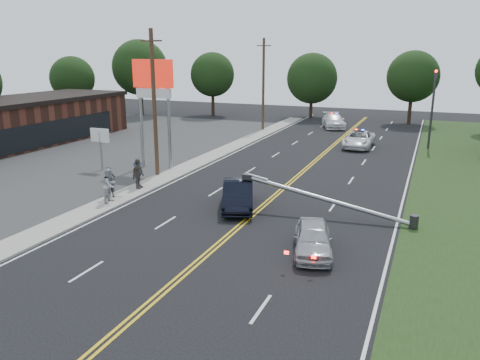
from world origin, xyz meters
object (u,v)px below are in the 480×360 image
at_px(emergency_a, 359,139).
at_px(emergency_b, 334,121).
at_px(fallen_streetlight, 335,202).
at_px(bystander_a, 110,182).
at_px(small_sign, 100,139).
at_px(utility_pole_mid, 154,104).
at_px(waiting_sedan, 313,238).
at_px(bystander_c, 138,174).
at_px(bystander_d, 138,173).
at_px(utility_pole_far, 263,85).
at_px(pylon_sign, 153,88).
at_px(crashed_sedan, 238,195).
at_px(traffic_signal, 433,102).
at_px(bystander_b, 110,185).

relative_size(emergency_a, emergency_b, 0.96).
xyz_separation_m(fallen_streetlight, bystander_a, (-12.96, -1.80, 0.13)).
xyz_separation_m(small_sign, utility_pole_mid, (4.80, 0.00, 2.75)).
bearing_deg(waiting_sedan, bystander_c, 140.50).
bearing_deg(utility_pole_mid, bystander_d, -77.29).
height_order(utility_pole_far, waiting_sedan, utility_pole_far).
bearing_deg(pylon_sign, small_sign, -150.26).
height_order(utility_pole_far, bystander_d, utility_pole_far).
height_order(utility_pole_far, crashed_sedan, utility_pole_far).
bearing_deg(bystander_d, fallen_streetlight, -97.05).
bearing_deg(utility_pole_far, waiting_sedan, -66.51).
height_order(traffic_signal, emergency_b, traffic_signal).
bearing_deg(pylon_sign, traffic_signal, 40.39).
relative_size(small_sign, crashed_sedan, 0.66).
relative_size(traffic_signal, bystander_b, 3.56).
distance_m(crashed_sedan, bystander_d, 7.28).
xyz_separation_m(traffic_signal, emergency_a, (-5.97, -1.89, -3.47)).
distance_m(utility_pole_far, bystander_d, 25.81).
bearing_deg(bystander_c, bystander_b, -167.97).
relative_size(traffic_signal, waiting_sedan, 1.78).
bearing_deg(utility_pole_far, bystander_a, -89.11).
height_order(fallen_streetlight, emergency_b, fallen_streetlight).
bearing_deg(traffic_signal, utility_pole_far, 167.11).
bearing_deg(pylon_sign, crashed_sedan, -34.29).
distance_m(emergency_a, bystander_b, 24.93).
height_order(emergency_b, bystander_a, bystander_a).
xyz_separation_m(emergency_a, bystander_d, (-10.74, -19.58, 0.34)).
bearing_deg(bystander_b, small_sign, 34.51).
relative_size(traffic_signal, bystander_d, 3.66).
bearing_deg(small_sign, bystander_a, -47.93).
relative_size(small_sign, bystander_c, 1.89).
distance_m(utility_pole_far, waiting_sedan, 33.85).
xyz_separation_m(small_sign, bystander_b, (5.75, -6.47, -1.22)).
distance_m(small_sign, traffic_signal, 28.72).
bearing_deg(utility_pole_mid, bystander_c, -80.96).
relative_size(pylon_sign, waiting_sedan, 2.02).
xyz_separation_m(crashed_sedan, bystander_c, (-7.53, 1.32, 0.17)).
relative_size(utility_pole_mid, emergency_b, 1.81).
bearing_deg(fallen_streetlight, waiting_sedan, -90.12).
relative_size(utility_pole_far, bystander_d, 5.19).
bearing_deg(crashed_sedan, fallen_streetlight, -17.88).
height_order(emergency_a, bystander_d, bystander_d).
distance_m(utility_pole_mid, emergency_b, 28.19).
bearing_deg(crashed_sedan, bystander_a, 169.23).
distance_m(waiting_sedan, bystander_b, 12.65).
bearing_deg(emergency_a, fallen_streetlight, -84.83).
bearing_deg(bystander_d, waiting_sedan, -117.51).
bearing_deg(utility_pole_mid, waiting_sedan, -33.28).
bearing_deg(traffic_signal, bystander_a, -125.65).
relative_size(utility_pole_mid, utility_pole_far, 1.00).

